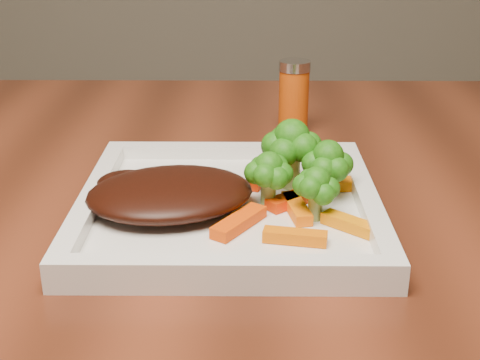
{
  "coord_description": "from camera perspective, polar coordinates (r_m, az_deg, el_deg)",
  "views": [
    {
      "loc": [
        -0.1,
        -0.79,
        1.02
      ],
      "look_at": [
        -0.11,
        -0.24,
        0.79
      ],
      "focal_mm": 50.0,
      "sensor_mm": 36.0,
      "label": 1
    }
  ],
  "objects": [
    {
      "name": "carrot_0",
      "position": [
        0.55,
        4.71,
        -4.84
      ],
      "size": [
        0.05,
        0.02,
        0.01
      ],
      "primitive_type": "cube",
      "rotation": [
        0.0,
        0.0,
        -0.18
      ],
      "color": "#E96603",
      "rests_on": "plate"
    },
    {
      "name": "carrot_4",
      "position": [
        0.66,
        1.7,
        0.21
      ],
      "size": [
        0.03,
        0.05,
        0.01
      ],
      "primitive_type": "cube",
      "rotation": [
        0.0,
        0.0,
        1.22
      ],
      "color": "#FF2F04",
      "rests_on": "plate"
    },
    {
      "name": "plate",
      "position": [
        0.62,
        -0.93,
        -2.65
      ],
      "size": [
        0.27,
        0.27,
        0.01
      ],
      "primitive_type": "cube",
      "color": "white",
      "rests_on": "dining_table"
    },
    {
      "name": "broccoli_3",
      "position": [
        0.6,
        2.45,
        0.44
      ],
      "size": [
        0.06,
        0.06,
        0.06
      ],
      "primitive_type": null,
      "rotation": [
        0.0,
        0.0,
        0.27
      ],
      "color": "#315F0F",
      "rests_on": "plate"
    },
    {
      "name": "carrot_1",
      "position": [
        0.57,
        9.45,
        -3.75
      ],
      "size": [
        0.05,
        0.05,
        0.01
      ],
      "primitive_type": "cube",
      "rotation": [
        0.0,
        0.0,
        -0.71
      ],
      "color": "orange",
      "rests_on": "plate"
    },
    {
      "name": "carrot_3",
      "position": [
        0.65,
        7.87,
        -0.36
      ],
      "size": [
        0.07,
        0.02,
        0.01
      ],
      "primitive_type": "cube",
      "rotation": [
        0.0,
        0.0,
        0.11
      ],
      "color": "orange",
      "rests_on": "plate"
    },
    {
      "name": "broccoli_1",
      "position": [
        0.62,
        7.49,
        1.17
      ],
      "size": [
        0.06,
        0.06,
        0.06
      ],
      "primitive_type": null,
      "rotation": [
        0.0,
        0.0,
        0.24
      ],
      "color": "#147917",
      "rests_on": "plate"
    },
    {
      "name": "carrot_5",
      "position": [
        0.6,
        4.85,
        -2.41
      ],
      "size": [
        0.03,
        0.06,
        0.01
      ],
      "primitive_type": "cube",
      "rotation": [
        0.0,
        0.0,
        -1.39
      ],
      "color": "#FD6904",
      "rests_on": "plate"
    },
    {
      "name": "broccoli_0",
      "position": [
        0.64,
        4.4,
        2.28
      ],
      "size": [
        0.09,
        0.09,
        0.07
      ],
      "primitive_type": null,
      "rotation": [
        0.0,
        0.0,
        -0.43
      ],
      "color": "#196711",
      "rests_on": "plate"
    },
    {
      "name": "carrot_6",
      "position": [
        0.62,
        4.69,
        -1.56
      ],
      "size": [
        0.06,
        0.05,
        0.01
      ],
      "primitive_type": "cube",
      "rotation": [
        0.0,
        0.0,
        0.69
      ],
      "color": "red",
      "rests_on": "plate"
    },
    {
      "name": "spice_shaker",
      "position": [
        0.83,
        4.61,
        7.02
      ],
      "size": [
        0.04,
        0.04,
        0.09
      ],
      "primitive_type": "cylinder",
      "rotation": [
        0.0,
        0.0,
        0.23
      ],
      "color": "#C1450A",
      "rests_on": "dining_table"
    },
    {
      "name": "broccoli_2",
      "position": [
        0.58,
        6.51,
        -0.66
      ],
      "size": [
        0.06,
        0.06,
        0.06
      ],
      "primitive_type": null,
      "rotation": [
        0.0,
        0.0,
        -0.34
      ],
      "color": "#336510",
      "rests_on": "plate"
    },
    {
      "name": "carrot_2",
      "position": [
        0.57,
        -0.09,
        -3.61
      ],
      "size": [
        0.05,
        0.06,
        0.01
      ],
      "primitive_type": "cube",
      "rotation": [
        0.0,
        0.0,
        0.98
      ],
      "color": "#E24103",
      "rests_on": "plate"
    },
    {
      "name": "steak",
      "position": [
        0.61,
        -5.98,
        -1.13
      ],
      "size": [
        0.18,
        0.15,
        0.03
      ],
      "primitive_type": "ellipsoid",
      "rotation": [
        0.0,
        0.0,
        0.25
      ],
      "color": "black",
      "rests_on": "plate"
    }
  ]
}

